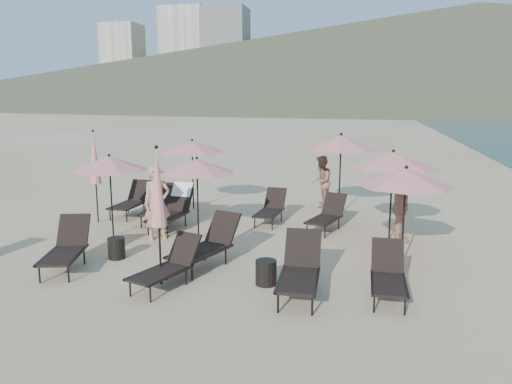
% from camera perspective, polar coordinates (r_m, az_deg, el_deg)
% --- Properties ---
extents(ground, '(800.00, 800.00, 0.00)m').
position_cam_1_polar(ground, '(10.13, -4.60, -9.77)').
color(ground, '#D6BA8C').
rests_on(ground, ground).
extents(volcanic_headland, '(690.00, 690.00, 55.00)m').
position_cam_1_polar(volcanic_headland, '(319.94, 25.77, 13.87)').
color(volcanic_headland, brown).
rests_on(volcanic_headland, ground).
extents(hotel_skyline, '(109.00, 82.00, 55.00)m').
position_cam_1_polar(hotel_skyline, '(297.11, -6.56, 14.71)').
color(hotel_skyline, beige).
rests_on(hotel_skyline, ground).
extents(lounger_1, '(1.13, 1.87, 1.01)m').
position_cam_1_polar(lounger_1, '(11.20, -20.87, -5.89)').
color(lounger_1, black).
rests_on(lounger_1, ground).
extents(lounger_2, '(1.08, 1.69, 0.91)m').
position_cam_1_polar(lounger_2, '(9.68, -10.08, -8.22)').
color(lounger_2, black).
rests_on(lounger_2, ground).
extents(lounger_3, '(1.26, 1.95, 1.05)m').
position_cam_1_polar(lounger_3, '(10.68, -5.62, -5.93)').
color(lounger_3, black).
rests_on(lounger_3, ground).
extents(lounger_4, '(0.77, 1.84, 1.04)m').
position_cam_1_polar(lounger_4, '(9.17, 5.05, -8.76)').
color(lounger_4, black).
rests_on(lounger_4, ground).
extents(lounger_5, '(0.62, 1.59, 0.91)m').
position_cam_1_polar(lounger_5, '(9.37, 14.88, -9.08)').
color(lounger_5, black).
rests_on(lounger_5, ground).
extents(lounger_6, '(0.71, 1.74, 0.99)m').
position_cam_1_polar(lounger_6, '(15.64, -14.04, -0.93)').
color(lounger_6, black).
rests_on(lounger_6, ground).
extents(lounger_7, '(0.79, 1.88, 1.15)m').
position_cam_1_polar(lounger_7, '(13.95, -9.44, -1.78)').
color(lounger_7, black).
rests_on(lounger_7, ground).
extents(lounger_8, '(0.82, 1.82, 1.02)m').
position_cam_1_polar(lounger_8, '(14.69, -10.88, -1.49)').
color(lounger_8, black).
rests_on(lounger_8, ground).
extents(lounger_9, '(0.73, 1.63, 0.91)m').
position_cam_1_polar(lounger_9, '(14.27, 1.71, -1.86)').
color(lounger_9, black).
rests_on(lounger_9, ground).
extents(lounger_10, '(1.05, 1.71, 0.92)m').
position_cam_1_polar(lounger_10, '(13.60, 8.12, -2.58)').
color(lounger_10, black).
rests_on(lounger_10, ground).
extents(umbrella_open_0, '(2.00, 2.00, 2.15)m').
position_cam_1_polar(umbrella_open_0, '(13.16, -16.40, 3.14)').
color(umbrella_open_0, black).
rests_on(umbrella_open_0, ground).
extents(umbrella_open_1, '(1.95, 1.95, 2.10)m').
position_cam_1_polar(umbrella_open_1, '(12.56, -6.76, 2.96)').
color(umbrella_open_1, black).
rests_on(umbrella_open_1, ground).
extents(umbrella_open_2, '(2.01, 2.01, 2.17)m').
position_cam_1_polar(umbrella_open_2, '(10.78, 16.77, 1.61)').
color(umbrella_open_2, black).
rests_on(umbrella_open_2, ground).
extents(umbrella_open_3, '(2.10, 2.10, 2.26)m').
position_cam_1_polar(umbrella_open_3, '(15.94, -7.31, 5.12)').
color(umbrella_open_3, black).
rests_on(umbrella_open_3, ground).
extents(umbrella_open_4, '(2.33, 2.33, 2.51)m').
position_cam_1_polar(umbrella_open_4, '(15.24, 9.68, 5.61)').
color(umbrella_open_4, black).
rests_on(umbrella_open_4, ground).
extents(umbrella_open_5, '(2.14, 2.14, 2.30)m').
position_cam_1_polar(umbrella_open_5, '(12.72, 15.38, 3.55)').
color(umbrella_open_5, black).
rests_on(umbrella_open_5, ground).
extents(umbrella_closed_0, '(0.31, 0.31, 2.69)m').
position_cam_1_polar(umbrella_closed_0, '(9.48, -11.17, 0.36)').
color(umbrella_closed_0, black).
rests_on(umbrella_closed_0, ground).
extents(umbrella_closed_1, '(0.31, 0.31, 2.66)m').
position_cam_1_polar(umbrella_closed_1, '(14.78, -17.98, 3.66)').
color(umbrella_closed_1, black).
rests_on(umbrella_closed_1, ground).
extents(side_table_0, '(0.38, 0.38, 0.48)m').
position_cam_1_polar(side_table_0, '(11.61, -15.66, -6.20)').
color(side_table_0, black).
rests_on(side_table_0, ground).
extents(side_table_1, '(0.41, 0.41, 0.48)m').
position_cam_1_polar(side_table_1, '(9.69, 1.15, -9.18)').
color(side_table_1, black).
rests_on(side_table_1, ground).
extents(beachgoer_a, '(0.81, 0.78, 1.87)m').
position_cam_1_polar(beachgoer_a, '(12.73, -11.23, -1.26)').
color(beachgoer_a, tan).
rests_on(beachgoer_a, ground).
extents(beachgoer_b, '(0.66, 0.83, 1.69)m').
position_cam_1_polar(beachgoer_b, '(16.42, 7.45, 1.21)').
color(beachgoer_b, '#A96E57').
rests_on(beachgoer_b, ground).
extents(beachgoer_c, '(0.52, 1.09, 1.81)m').
position_cam_1_polar(beachgoer_c, '(12.78, 16.21, -1.60)').
color(beachgoer_c, tan).
rests_on(beachgoer_c, ground).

